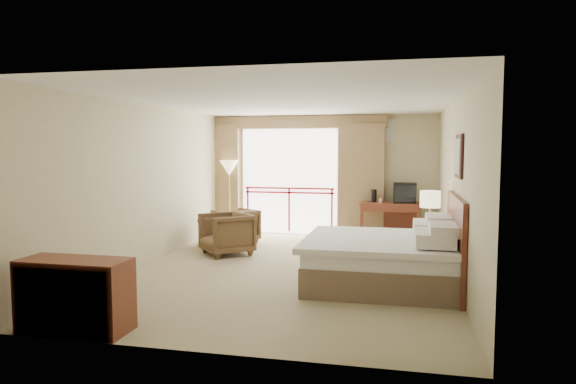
% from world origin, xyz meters
% --- Properties ---
extents(floor, '(7.00, 7.00, 0.00)m').
position_xyz_m(floor, '(0.00, 0.00, 0.00)').
color(floor, '#978B64').
rests_on(floor, ground).
extents(ceiling, '(7.00, 7.00, 0.00)m').
position_xyz_m(ceiling, '(0.00, 0.00, 2.70)').
color(ceiling, white).
rests_on(ceiling, wall_back).
extents(wall_back, '(5.00, 0.00, 5.00)m').
position_xyz_m(wall_back, '(0.00, 3.50, 1.35)').
color(wall_back, '#C5BA8E').
rests_on(wall_back, ground).
extents(wall_front, '(5.00, 0.00, 5.00)m').
position_xyz_m(wall_front, '(0.00, -3.50, 1.35)').
color(wall_front, '#C5BA8E').
rests_on(wall_front, ground).
extents(wall_left, '(0.00, 7.00, 7.00)m').
position_xyz_m(wall_left, '(-2.50, 0.00, 1.35)').
color(wall_left, '#C5BA8E').
rests_on(wall_left, ground).
extents(wall_right, '(0.00, 7.00, 7.00)m').
position_xyz_m(wall_right, '(2.50, 0.00, 1.35)').
color(wall_right, '#C5BA8E').
rests_on(wall_right, ground).
extents(balcony_door, '(2.40, 0.00, 2.40)m').
position_xyz_m(balcony_door, '(-0.80, 3.48, 1.20)').
color(balcony_door, white).
rests_on(balcony_door, wall_back).
extents(balcony_railing, '(2.09, 0.03, 1.02)m').
position_xyz_m(balcony_railing, '(-0.80, 3.46, 0.81)').
color(balcony_railing, '#B50F16').
rests_on(balcony_railing, wall_back).
extents(curtain_left, '(1.00, 0.26, 2.50)m').
position_xyz_m(curtain_left, '(-2.45, 3.35, 1.25)').
color(curtain_left, brown).
rests_on(curtain_left, wall_back).
extents(curtain_right, '(1.00, 0.26, 2.50)m').
position_xyz_m(curtain_right, '(0.85, 3.35, 1.25)').
color(curtain_right, brown).
rests_on(curtain_right, wall_back).
extents(valance, '(4.40, 0.22, 0.28)m').
position_xyz_m(valance, '(-0.80, 3.38, 2.55)').
color(valance, brown).
rests_on(valance, wall_back).
extents(hvac_vent, '(0.50, 0.04, 0.50)m').
position_xyz_m(hvac_vent, '(1.30, 3.47, 2.35)').
color(hvac_vent, silver).
rests_on(hvac_vent, wall_back).
extents(bed, '(2.13, 2.06, 0.97)m').
position_xyz_m(bed, '(1.50, -0.60, 0.38)').
color(bed, brown).
rests_on(bed, floor).
extents(headboard, '(0.06, 2.10, 1.30)m').
position_xyz_m(headboard, '(2.46, -0.60, 0.65)').
color(headboard, '#581F12').
rests_on(headboard, wall_right).
extents(framed_art, '(0.04, 0.72, 0.60)m').
position_xyz_m(framed_art, '(2.47, -0.60, 1.85)').
color(framed_art, black).
rests_on(framed_art, wall_right).
extents(nightstand, '(0.46, 0.55, 0.66)m').
position_xyz_m(nightstand, '(2.18, 0.66, 0.33)').
color(nightstand, '#581F12').
rests_on(nightstand, floor).
extents(table_lamp, '(0.33, 0.33, 0.58)m').
position_xyz_m(table_lamp, '(2.18, 0.71, 1.11)').
color(table_lamp, tan).
rests_on(table_lamp, nightstand).
extents(phone, '(0.23, 0.21, 0.08)m').
position_xyz_m(phone, '(2.13, 0.51, 0.70)').
color(phone, black).
rests_on(phone, nightstand).
extents(desk, '(1.25, 0.61, 0.82)m').
position_xyz_m(desk, '(1.49, 3.08, 0.64)').
color(desk, '#581F12').
rests_on(desk, floor).
extents(tv, '(0.47, 0.37, 0.43)m').
position_xyz_m(tv, '(1.79, 3.02, 1.03)').
color(tv, black).
rests_on(tv, desk).
extents(coffee_maker, '(0.13, 0.13, 0.27)m').
position_xyz_m(coffee_maker, '(1.14, 3.03, 0.95)').
color(coffee_maker, black).
rests_on(coffee_maker, desk).
extents(cup, '(0.07, 0.07, 0.09)m').
position_xyz_m(cup, '(1.29, 2.98, 0.86)').
color(cup, white).
rests_on(cup, desk).
extents(wastebasket, '(0.29, 0.29, 0.29)m').
position_xyz_m(wastebasket, '(0.87, 2.83, 0.14)').
color(wastebasket, black).
rests_on(wastebasket, floor).
extents(armchair_far, '(1.07, 1.07, 0.71)m').
position_xyz_m(armchair_far, '(-1.64, 2.09, 0.00)').
color(armchair_far, '#4A331F').
rests_on(armchair_far, floor).
extents(armchair_near, '(1.18, 1.18, 0.77)m').
position_xyz_m(armchair_near, '(-1.43, 0.92, 0.00)').
color(armchair_near, '#4A331F').
rests_on(armchair_near, floor).
extents(side_table, '(0.51, 0.51, 0.55)m').
position_xyz_m(side_table, '(-1.97, 1.49, 0.38)').
color(side_table, black).
rests_on(side_table, floor).
extents(book, '(0.20, 0.24, 0.02)m').
position_xyz_m(book, '(-1.97, 1.49, 0.56)').
color(book, white).
rests_on(book, side_table).
extents(floor_lamp, '(0.43, 0.43, 1.69)m').
position_xyz_m(floor_lamp, '(-2.13, 3.12, 1.45)').
color(floor_lamp, tan).
rests_on(floor_lamp, floor).
extents(dresser, '(1.17, 0.50, 0.78)m').
position_xyz_m(dresser, '(-1.68, -3.25, 0.39)').
color(dresser, '#581F12').
rests_on(dresser, floor).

